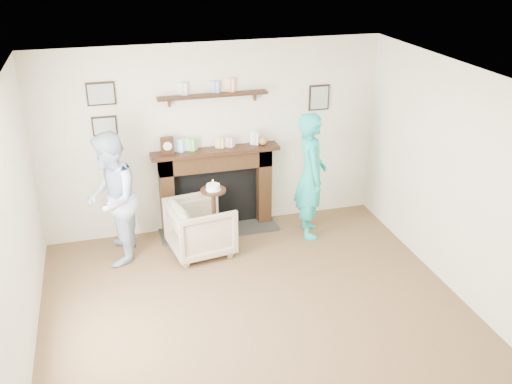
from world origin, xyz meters
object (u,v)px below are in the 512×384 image
(woman, at_px, (308,233))
(pedestal_table, at_px, (214,208))
(armchair, at_px, (202,251))
(man, at_px, (118,259))

(woman, bearing_deg, pedestal_table, 107.59)
(armchair, height_order, man, man)
(man, distance_m, woman, 2.52)
(man, bearing_deg, woman, 97.73)
(man, distance_m, pedestal_table, 1.36)
(pedestal_table, bearing_deg, man, 173.01)
(pedestal_table, bearing_deg, woman, 6.39)
(pedestal_table, bearing_deg, armchair, 161.58)
(armchair, bearing_deg, pedestal_table, -116.92)
(armchair, height_order, pedestal_table, pedestal_table)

